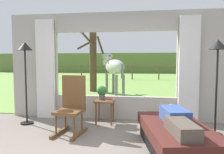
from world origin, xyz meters
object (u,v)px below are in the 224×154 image
at_px(reclining_person, 176,119).
at_px(floor_lamp_left, 25,58).
at_px(recliner_sofa, 175,137).
at_px(rocking_chair, 72,105).
at_px(floor_lamp_right, 218,58).
at_px(potted_plant, 102,92).
at_px(side_table, 105,104).
at_px(book_stack, 109,100).
at_px(horse, 114,67).
at_px(pasture_tree, 93,59).

distance_m(reclining_person, floor_lamp_left, 3.38).
bearing_deg(recliner_sofa, reclining_person, -100.15).
height_order(rocking_chair, floor_lamp_right, floor_lamp_right).
relative_size(rocking_chair, potted_plant, 3.50).
height_order(reclining_person, side_table, reclining_person).
distance_m(potted_plant, book_stack, 0.26).
bearing_deg(floor_lamp_left, book_stack, 7.01).
relative_size(potted_plant, horse, 0.18).
distance_m(recliner_sofa, potted_plant, 2.03).
bearing_deg(horse, floor_lamp_right, -96.04).
bearing_deg(book_stack, pasture_tree, 106.89).
height_order(side_table, pasture_tree, pasture_tree).
xyz_separation_m(reclining_person, horse, (-1.63, 5.27, 0.63)).
bearing_deg(floor_lamp_right, book_stack, 168.24).
height_order(reclining_person, book_stack, reclining_person).
bearing_deg(rocking_chair, floor_lamp_right, 12.42).
relative_size(rocking_chair, side_table, 2.15).
bearing_deg(recliner_sofa, floor_lamp_right, 33.38).
xyz_separation_m(reclining_person, floor_lamp_right, (0.86, 0.86, 0.93)).
distance_m(recliner_sofa, reclining_person, 0.31).
distance_m(floor_lamp_left, horse, 4.45).
height_order(book_stack, floor_lamp_right, floor_lamp_right).
bearing_deg(recliner_sofa, book_stack, 124.58).
bearing_deg(potted_plant, floor_lamp_right, -13.70).
height_order(recliner_sofa, pasture_tree, pasture_tree).
bearing_deg(rocking_chair, book_stack, 54.32).
bearing_deg(potted_plant, horse, 93.21).
height_order(recliner_sofa, rocking_chair, rocking_chair).
xyz_separation_m(recliner_sofa, side_table, (-1.33, 1.31, 0.21)).
bearing_deg(floor_lamp_left, rocking_chair, -20.37).
bearing_deg(floor_lamp_right, side_table, 167.31).
bearing_deg(floor_lamp_left, recliner_sofa, -18.53).
xyz_separation_m(horse, pasture_tree, (-1.06, 0.80, 0.36)).
height_order(side_table, book_stack, book_stack).
relative_size(recliner_sofa, rocking_chair, 1.64).
height_order(book_stack, horse, horse).
bearing_deg(recliner_sofa, horse, 97.18).
relative_size(rocking_chair, floor_lamp_left, 0.62).
bearing_deg(floor_lamp_left, reclining_person, -19.36).
distance_m(side_table, potted_plant, 0.29).
xyz_separation_m(floor_lamp_left, horse, (1.43, 4.20, -0.31)).
height_order(floor_lamp_left, pasture_tree, pasture_tree).
bearing_deg(horse, reclining_person, -108.27).
xyz_separation_m(reclining_person, potted_plant, (-1.41, 1.42, 0.18)).
xyz_separation_m(side_table, horse, (-0.30, 3.92, 0.73)).
xyz_separation_m(rocking_chair, book_stack, (0.63, 0.67, -0.00)).
height_order(book_stack, floor_lamp_left, floor_lamp_left).
xyz_separation_m(reclining_person, floor_lamp_left, (-3.06, 1.07, 0.94)).
relative_size(side_table, floor_lamp_right, 0.29).
relative_size(rocking_chair, pasture_tree, 0.39).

